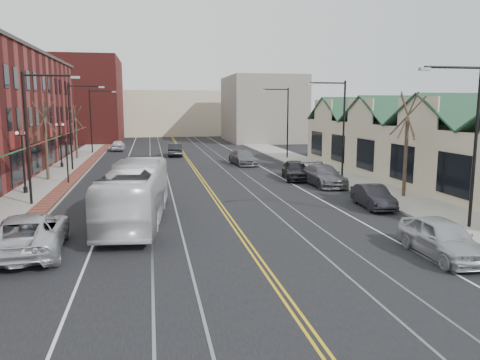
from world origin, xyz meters
name	(u,v)px	position (x,y,z in m)	size (l,w,h in m)	color
ground	(281,293)	(0.00, 0.00, 0.00)	(160.00, 160.00, 0.00)	black
sidewalk_left	(38,193)	(-12.00, 20.00, 0.07)	(4.00, 120.00, 0.15)	gray
sidewalk_right	(358,183)	(12.00, 20.00, 0.07)	(4.00, 120.00, 0.15)	gray
building_right	(428,153)	(18.00, 20.00, 2.30)	(8.00, 36.00, 4.60)	beige
backdrop_left	(78,100)	(-16.00, 70.00, 7.00)	(14.00, 18.00, 14.00)	maroon
backdrop_mid	(170,113)	(0.00, 85.00, 4.50)	(22.00, 14.00, 9.00)	beige
backdrop_right	(262,109)	(15.00, 65.00, 5.50)	(12.00, 16.00, 11.00)	slate
streetlight_l_1	(34,125)	(-11.05, 16.00, 5.03)	(3.33, 0.25, 8.00)	black
streetlight_l_2	(75,118)	(-11.05, 32.00, 5.03)	(3.33, 0.25, 8.00)	black
streetlight_l_3	(94,114)	(-11.05, 48.00, 5.03)	(3.33, 0.25, 8.00)	black
streetlight_r_0	(468,129)	(11.05, 6.00, 5.03)	(3.33, 0.25, 8.00)	black
streetlight_r_1	(339,119)	(11.05, 22.00, 5.03)	(3.33, 0.25, 8.00)	black
streetlight_r_2	(284,115)	(11.05, 38.00, 5.03)	(3.33, 0.25, 8.00)	black
lamppost_l_2	(24,164)	(-12.80, 20.00, 2.20)	(0.84, 0.28, 4.27)	black
lamppost_l_3	(61,146)	(-12.80, 34.00, 2.20)	(0.84, 0.28, 4.27)	black
tree_left_near	(46,138)	(-12.50, 26.00, 3.51)	(1.78, 1.37, 6.48)	#382B21
tree_left_far	(76,131)	(-12.50, 42.00, 3.28)	(1.66, 1.28, 6.02)	#382B21
tree_right_mid	(406,142)	(12.50, 14.00, 3.75)	(1.90, 1.46, 6.93)	#382B21
traffic_signal	(67,155)	(-10.60, 24.00, 2.35)	(0.18, 0.15, 3.80)	black
transit_bus	(136,193)	(-5.00, 10.72, 1.57)	(2.63, 11.24, 3.13)	silver
parked_suv	(29,233)	(-9.30, 6.15, 0.86)	(2.84, 6.15, 1.71)	silver
parked_car_a	(442,238)	(7.50, 2.35, 0.81)	(1.91, 4.74, 1.61)	#B3B5BA
parked_car_b	(373,197)	(9.07, 11.57, 0.69)	(1.46, 4.19, 1.38)	black
parked_car_c	(324,175)	(8.97, 19.66, 0.80)	(2.24, 5.50, 1.60)	slate
parked_car_d	(296,170)	(7.76, 22.91, 0.82)	(1.94, 4.82, 1.64)	black
distant_car_left	(175,150)	(-1.17, 43.19, 0.78)	(1.66, 4.75, 1.57)	black
distant_car_right	(243,158)	(5.34, 33.34, 0.77)	(2.15, 5.30, 1.54)	slate
distant_car_far	(118,145)	(-8.50, 51.58, 0.74)	(1.76, 4.37, 1.49)	silver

